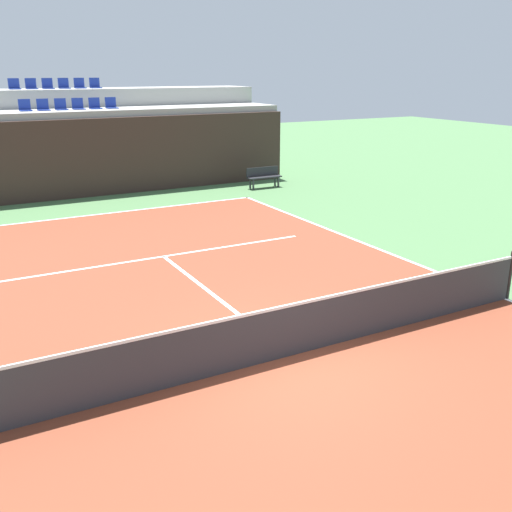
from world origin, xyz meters
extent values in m
plane|color=#477042|center=(0.00, 0.00, 0.00)|extent=(80.00, 80.00, 0.00)
cube|color=brown|center=(0.00, 0.00, 0.01)|extent=(11.00, 24.00, 0.01)
cube|color=white|center=(0.00, 11.95, 0.01)|extent=(11.00, 0.10, 0.00)
cube|color=white|center=(5.45, 0.00, 0.01)|extent=(0.10, 24.00, 0.00)
cube|color=white|center=(0.00, 6.40, 0.01)|extent=(8.26, 0.10, 0.00)
cube|color=white|center=(0.00, 3.20, 0.01)|extent=(0.10, 6.40, 0.00)
cube|color=#33231E|center=(0.00, 15.15, 1.49)|extent=(17.48, 0.30, 2.97)
cube|color=#9E9E99|center=(0.00, 16.50, 1.62)|extent=(17.48, 2.40, 3.23)
cube|color=#9E9E99|center=(0.00, 18.90, 1.98)|extent=(17.48, 2.40, 3.96)
cube|color=navy|center=(-1.66, 16.50, 3.25)|extent=(0.44, 0.44, 0.04)
cube|color=navy|center=(-1.66, 16.70, 3.47)|extent=(0.44, 0.04, 0.40)
cube|color=navy|center=(-1.00, 16.50, 3.25)|extent=(0.44, 0.44, 0.04)
cube|color=navy|center=(-1.00, 16.70, 3.47)|extent=(0.44, 0.04, 0.40)
cube|color=navy|center=(-0.33, 16.50, 3.25)|extent=(0.44, 0.44, 0.04)
cube|color=navy|center=(-0.33, 16.70, 3.47)|extent=(0.44, 0.04, 0.40)
cube|color=navy|center=(0.33, 16.50, 3.25)|extent=(0.44, 0.44, 0.04)
cube|color=navy|center=(0.33, 16.70, 3.47)|extent=(0.44, 0.04, 0.40)
cube|color=navy|center=(1.00, 16.50, 3.25)|extent=(0.44, 0.44, 0.04)
cube|color=navy|center=(1.00, 16.70, 3.47)|extent=(0.44, 0.04, 0.40)
cube|color=navy|center=(1.66, 16.50, 3.25)|extent=(0.44, 0.44, 0.04)
cube|color=navy|center=(1.66, 16.70, 3.47)|extent=(0.44, 0.04, 0.40)
cube|color=navy|center=(-1.66, 18.90, 3.98)|extent=(0.44, 0.44, 0.04)
cube|color=navy|center=(-1.66, 19.10, 4.20)|extent=(0.44, 0.04, 0.40)
cube|color=navy|center=(-1.00, 18.90, 3.98)|extent=(0.44, 0.44, 0.04)
cube|color=navy|center=(-1.00, 19.10, 4.20)|extent=(0.44, 0.04, 0.40)
cube|color=navy|center=(-0.33, 18.90, 3.98)|extent=(0.44, 0.44, 0.04)
cube|color=navy|center=(-0.33, 19.10, 4.20)|extent=(0.44, 0.04, 0.40)
cube|color=navy|center=(0.33, 18.90, 3.98)|extent=(0.44, 0.44, 0.04)
cube|color=navy|center=(0.33, 19.10, 4.20)|extent=(0.44, 0.04, 0.40)
cube|color=navy|center=(1.00, 18.90, 3.98)|extent=(0.44, 0.44, 0.04)
cube|color=navy|center=(1.00, 19.10, 4.20)|extent=(0.44, 0.04, 0.40)
cube|color=navy|center=(1.66, 18.90, 3.98)|extent=(0.44, 0.44, 0.04)
cube|color=navy|center=(1.66, 19.10, 4.20)|extent=(0.44, 0.04, 0.40)
cylinder|color=black|center=(5.50, 0.00, 0.55)|extent=(0.08, 0.08, 1.07)
cube|color=#333338|center=(0.00, 0.00, 0.47)|extent=(10.90, 0.02, 0.92)
cube|color=white|center=(0.00, 0.00, 0.96)|extent=(10.90, 0.04, 0.05)
cube|color=#232328|center=(7.02, 13.38, 0.45)|extent=(1.50, 0.40, 0.05)
cube|color=#232328|center=(7.02, 13.56, 0.67)|extent=(1.50, 0.04, 0.36)
cube|color=#2D2D33|center=(6.42, 13.24, 0.21)|extent=(0.06, 0.06, 0.42)
cube|color=#2D2D33|center=(7.62, 13.24, 0.21)|extent=(0.06, 0.06, 0.42)
cube|color=#2D2D33|center=(6.42, 13.52, 0.21)|extent=(0.06, 0.06, 0.42)
cube|color=#2D2D33|center=(7.62, 13.52, 0.21)|extent=(0.06, 0.06, 0.42)
camera|label=1|loc=(-4.92, -7.71, 4.74)|focal=40.96mm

